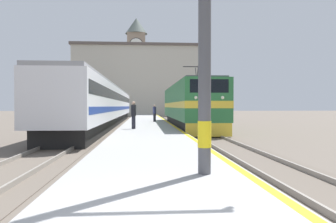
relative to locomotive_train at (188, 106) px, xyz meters
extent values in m
plane|color=#60564C|center=(-3.50, 6.01, -1.95)|extent=(200.00, 200.00, 0.00)
cube|color=#999999|center=(-3.50, 1.01, -1.77)|extent=(4.25, 140.00, 0.36)
cube|color=yellow|center=(-1.53, 1.01, -1.59)|extent=(0.20, 140.00, 0.00)
cube|color=#60564C|center=(0.00, 1.01, -1.94)|extent=(2.84, 140.00, 0.02)
cube|color=gray|center=(-0.72, 1.01, -1.86)|extent=(0.07, 140.00, 0.14)
cube|color=gray|center=(0.72, 1.01, -1.86)|extent=(0.07, 140.00, 0.14)
cube|color=#60564C|center=(-7.62, 1.01, -1.94)|extent=(2.84, 140.00, 0.02)
cube|color=gray|center=(-8.34, 1.01, -1.86)|extent=(0.07, 140.00, 0.14)
cube|color=gray|center=(-6.90, 1.01, -1.86)|extent=(0.07, 140.00, 0.14)
cube|color=black|center=(0.00, 0.04, -1.50)|extent=(2.46, 16.72, 0.90)
cube|color=#286B38|center=(0.00, 0.04, 0.32)|extent=(2.90, 18.17, 2.74)
cube|color=gold|center=(0.00, 0.04, 0.04)|extent=(2.92, 18.19, 0.44)
cube|color=gold|center=(0.00, -8.90, -1.46)|extent=(2.75, 0.30, 0.81)
cube|color=black|center=(0.00, -8.99, 1.14)|extent=(2.32, 0.12, 0.80)
sphere|color=white|center=(-0.80, -9.03, 0.45)|extent=(0.20, 0.20, 0.20)
sphere|color=white|center=(0.80, -9.03, 0.45)|extent=(0.20, 0.20, 0.20)
cube|color=#4C4C51|center=(0.00, 0.04, 1.75)|extent=(2.61, 17.26, 0.12)
cylinder|color=#333333|center=(0.00, -4.85, 2.31)|extent=(0.06, 0.63, 1.03)
cylinder|color=#333333|center=(0.00, -4.15, 2.31)|extent=(0.06, 0.63, 1.03)
cube|color=#262626|center=(0.00, -4.50, 2.81)|extent=(2.03, 0.08, 0.06)
cube|color=black|center=(-7.62, 5.34, -1.50)|extent=(2.46, 37.88, 0.90)
cube|color=silver|center=(-7.62, 5.34, 0.27)|extent=(2.90, 39.46, 2.65)
cube|color=black|center=(-7.62, 5.34, 0.81)|extent=(2.92, 38.67, 0.64)
cube|color=navy|center=(-7.62, 5.34, -0.26)|extent=(2.92, 38.67, 0.36)
cube|color=gray|center=(-7.62, 5.34, 1.70)|extent=(2.67, 39.46, 0.20)
cylinder|color=#4C4C51|center=(-2.47, -20.71, 2.33)|extent=(0.29, 0.29, 7.85)
cylinder|color=yellow|center=(-2.47, -20.71, -0.69)|extent=(0.31, 0.31, 0.60)
cylinder|color=#23232D|center=(-4.53, -5.80, -1.15)|extent=(0.26, 0.26, 0.89)
cylinder|color=black|center=(-4.53, -5.80, -0.34)|extent=(0.34, 0.34, 0.74)
sphere|color=tan|center=(-4.53, -5.80, 0.15)|extent=(0.24, 0.24, 0.24)
cylinder|color=#23232D|center=(-2.77, 4.41, -1.19)|extent=(0.26, 0.26, 0.80)
cylinder|color=navy|center=(-2.77, 4.41, -0.45)|extent=(0.34, 0.34, 0.67)
sphere|color=tan|center=(-2.77, 4.41, -0.01)|extent=(0.22, 0.22, 0.22)
cube|color=gray|center=(-5.60, 51.62, 7.74)|extent=(4.26, 4.26, 19.38)
cylinder|color=black|center=(-5.60, 49.47, 14.45)|extent=(3.28, 0.06, 3.28)
cylinder|color=white|center=(-5.60, 49.44, 14.45)|extent=(2.98, 0.10, 2.98)
cone|color=#47514C|center=(-5.60, 51.62, 19.34)|extent=(5.33, 5.33, 3.83)
cube|color=#B7B2A3|center=(-5.38, 38.18, 4.70)|extent=(23.70, 9.76, 13.30)
cube|color=#564C47|center=(-5.38, 38.18, 11.60)|extent=(24.30, 10.36, 0.50)
camera|label=1|loc=(-3.85, -28.03, -0.06)|focal=35.00mm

